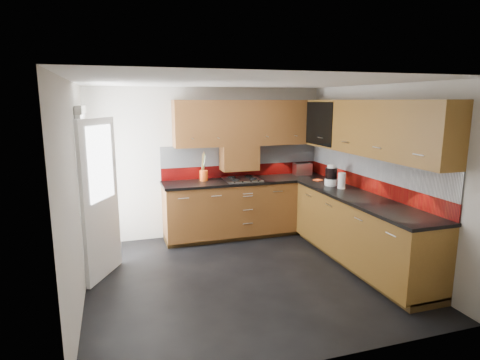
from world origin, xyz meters
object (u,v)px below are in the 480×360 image
object	(u,v)px
gas_hob	(242,179)
toaster	(302,169)
utensil_pot	(204,174)
food_processor	(331,176)

from	to	relation	value
gas_hob	toaster	world-z (taller)	toaster
utensil_pot	food_processor	size ratio (longest dim) A/B	1.51
utensil_pot	toaster	world-z (taller)	utensil_pot
gas_hob	utensil_pot	xyz separation A→B (m)	(-0.60, 0.15, 0.09)
gas_hob	toaster	xyz separation A→B (m)	(1.12, 0.13, 0.09)
gas_hob	utensil_pot	size ratio (longest dim) A/B	1.21
toaster	utensil_pot	bearing A→B (deg)	179.44
utensil_pot	food_processor	bearing A→B (deg)	-28.40
utensil_pot	toaster	xyz separation A→B (m)	(1.72, -0.02, 0.00)
gas_hob	food_processor	distance (m)	1.39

